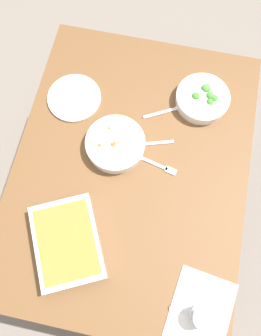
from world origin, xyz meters
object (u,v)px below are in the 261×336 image
spoon_by_stew (145,144)px  spoon_spare (187,313)px  stew_bowl (115,144)px  baking_dish (67,243)px  fork_on_table (158,165)px  spoon_by_broccoli (170,110)px  drink_cup (201,317)px  broccoli_bowl (202,98)px  side_plate (74,98)px

spoon_by_stew → spoon_spare: 0.63m
stew_bowl → spoon_spare: size_ratio=1.32×
baking_dish → fork_on_table: 0.44m
spoon_by_broccoli → fork_on_table: size_ratio=0.92×
drink_cup → spoon_spare: 0.05m
drink_cup → spoon_by_stew: size_ratio=0.49×
broccoli_bowl → baking_dish: broccoli_bowl is taller
side_plate → fork_on_table: size_ratio=1.25×
side_plate → fork_on_table: side_plate is taller
stew_bowl → spoon_by_broccoli: (0.20, -0.18, -0.03)m
broccoli_bowl → side_plate: (-0.09, 0.51, -0.02)m
side_plate → spoon_by_broccoli: size_ratio=1.35×
drink_cup → baking_dish: bearing=74.1°
fork_on_table → broccoli_bowl: bearing=-21.6°
broccoli_bowl → fork_on_table: 0.33m
broccoli_bowl → side_plate: bearing=100.2°
fork_on_table → spoon_spare: bearing=-159.1°
broccoli_bowl → spoon_spare: size_ratio=1.24×
side_plate → stew_bowl: bearing=-129.3°
stew_bowl → spoon_spare: 0.65m
stew_bowl → baking_dish: 0.41m
stew_bowl → broccoli_bowl: (0.27, -0.30, -0.00)m
stew_bowl → spoon_by_stew: (0.04, -0.11, -0.03)m
side_plate → spoon_spare: (-0.71, -0.58, -0.00)m
stew_bowl → spoon_spare: stew_bowl is taller
broccoli_bowl → side_plate: 0.52m
broccoli_bowl → spoon_by_broccoli: 0.14m
spoon_by_stew → fork_on_table: 0.10m
stew_bowl → broccoli_bowl: 0.40m
spoon_by_broccoli → side_plate: bearing=93.9°
spoon_by_broccoli → spoon_spare: (-0.74, -0.19, 0.00)m
drink_cup → spoon_spare: bearing=88.1°
broccoli_bowl → side_plate: broccoli_bowl is taller
spoon_spare → baking_dish: bearing=72.8°
spoon_by_broccoli → spoon_spare: bearing=-165.8°
spoon_by_broccoli → spoon_spare: 0.76m
spoon_by_broccoli → stew_bowl: bearing=138.1°
drink_cup → fork_on_table: size_ratio=0.48×
stew_bowl → drink_cup: (-0.54, -0.41, 0.01)m
side_plate → spoon_by_broccoli: (0.03, -0.39, -0.00)m
drink_cup → side_plate: (0.71, 0.62, -0.03)m
spoon_by_broccoli → baking_dish: bearing=156.3°
baking_dish → drink_cup: size_ratio=4.31×
baking_dish → drink_cup: drink_cup is taller
broccoli_bowl → drink_cup: bearing=-172.2°
drink_cup → spoon_by_stew: drink_cup is taller
drink_cup → fork_on_table: bearing=25.0°
baking_dish → spoon_spare: bearing=-107.2°
drink_cup → spoon_by_stew: (0.57, 0.30, -0.03)m
spoon_by_broccoli → broccoli_bowl: bearing=-61.3°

